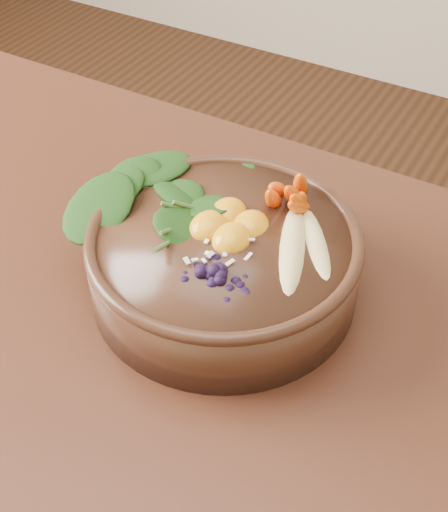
{
  "coord_description": "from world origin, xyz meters",
  "views": [
    {
      "loc": [
        0.4,
        -0.25,
        1.25
      ],
      "look_at": [
        0.15,
        0.18,
        0.79
      ],
      "focal_mm": 50.0,
      "sensor_mm": 36.0,
      "label": 1
    }
  ],
  "objects_px": {
    "carrot_cluster": "(287,168)",
    "banana_halves": "(305,235)",
    "mandarin_cluster": "(230,214)",
    "dining_table": "(0,411)",
    "kale_heap": "(195,180)",
    "blueberry_pile": "(214,261)",
    "stoneware_bowl": "(224,264)"
  },
  "relations": [
    {
      "from": "carrot_cluster",
      "to": "banana_halves",
      "type": "bearing_deg",
      "value": -66.94
    },
    {
      "from": "mandarin_cluster",
      "to": "dining_table",
      "type": "bearing_deg",
      "value": -127.8
    },
    {
      "from": "kale_heap",
      "to": "carrot_cluster",
      "type": "relative_size",
      "value": 2.37
    },
    {
      "from": "carrot_cluster",
      "to": "blueberry_pile",
      "type": "relative_size",
      "value": 0.6
    },
    {
      "from": "mandarin_cluster",
      "to": "carrot_cluster",
      "type": "bearing_deg",
      "value": 67.71
    },
    {
      "from": "dining_table",
      "to": "carrot_cluster",
      "type": "height_order",
      "value": "carrot_cluster"
    },
    {
      "from": "banana_halves",
      "to": "blueberry_pile",
      "type": "relative_size",
      "value": 1.21
    },
    {
      "from": "stoneware_bowl",
      "to": "carrot_cluster",
      "type": "distance_m",
      "value": 0.11
    },
    {
      "from": "dining_table",
      "to": "kale_heap",
      "type": "distance_m",
      "value": 0.3
    },
    {
      "from": "stoneware_bowl",
      "to": "mandarin_cluster",
      "type": "xyz_separation_m",
      "value": [
        -0.0,
        0.02,
        0.05
      ]
    },
    {
      "from": "dining_table",
      "to": "blueberry_pile",
      "type": "bearing_deg",
      "value": 36.79
    },
    {
      "from": "carrot_cluster",
      "to": "blueberry_pile",
      "type": "xyz_separation_m",
      "value": [
        -0.0,
        -0.13,
        -0.02
      ]
    },
    {
      "from": "kale_heap",
      "to": "mandarin_cluster",
      "type": "distance_m",
      "value": 0.06
    },
    {
      "from": "dining_table",
      "to": "banana_halves",
      "type": "relative_size",
      "value": 11.11
    },
    {
      "from": "banana_halves",
      "to": "mandarin_cluster",
      "type": "relative_size",
      "value": 1.77
    },
    {
      "from": "kale_heap",
      "to": "dining_table",
      "type": "bearing_deg",
      "value": -114.71
    },
    {
      "from": "mandarin_cluster",
      "to": "blueberry_pile",
      "type": "distance_m",
      "value": 0.07
    },
    {
      "from": "kale_heap",
      "to": "blueberry_pile",
      "type": "height_order",
      "value": "kale_heap"
    },
    {
      "from": "banana_halves",
      "to": "mandarin_cluster",
      "type": "distance_m",
      "value": 0.07
    },
    {
      "from": "carrot_cluster",
      "to": "banana_halves",
      "type": "height_order",
      "value": "carrot_cluster"
    },
    {
      "from": "stoneware_bowl",
      "to": "blueberry_pile",
      "type": "distance_m",
      "value": 0.07
    },
    {
      "from": "stoneware_bowl",
      "to": "kale_heap",
      "type": "relative_size",
      "value": 1.53
    },
    {
      "from": "dining_table",
      "to": "mandarin_cluster",
      "type": "bearing_deg",
      "value": 52.2
    },
    {
      "from": "carrot_cluster",
      "to": "mandarin_cluster",
      "type": "relative_size",
      "value": 0.87
    },
    {
      "from": "carrot_cluster",
      "to": "banana_halves",
      "type": "relative_size",
      "value": 0.49
    },
    {
      "from": "dining_table",
      "to": "stoneware_bowl",
      "type": "distance_m",
      "value": 0.27
    },
    {
      "from": "stoneware_bowl",
      "to": "mandarin_cluster",
      "type": "distance_m",
      "value": 0.05
    },
    {
      "from": "kale_heap",
      "to": "carrot_cluster",
      "type": "bearing_deg",
      "value": 28.03
    },
    {
      "from": "carrot_cluster",
      "to": "mandarin_cluster",
      "type": "xyz_separation_m",
      "value": [
        -0.03,
        -0.06,
        -0.02
      ]
    },
    {
      "from": "kale_heap",
      "to": "mandarin_cluster",
      "type": "relative_size",
      "value": 2.07
    },
    {
      "from": "stoneware_bowl",
      "to": "carrot_cluster",
      "type": "relative_size",
      "value": 3.62
    },
    {
      "from": "banana_halves",
      "to": "blueberry_pile",
      "type": "bearing_deg",
      "value": -141.51
    }
  ]
}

